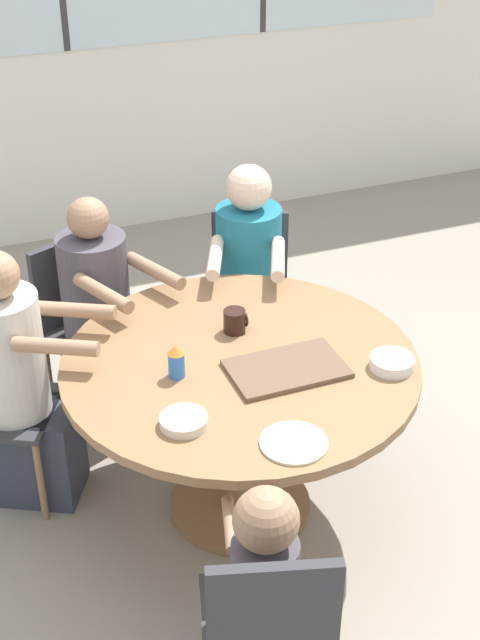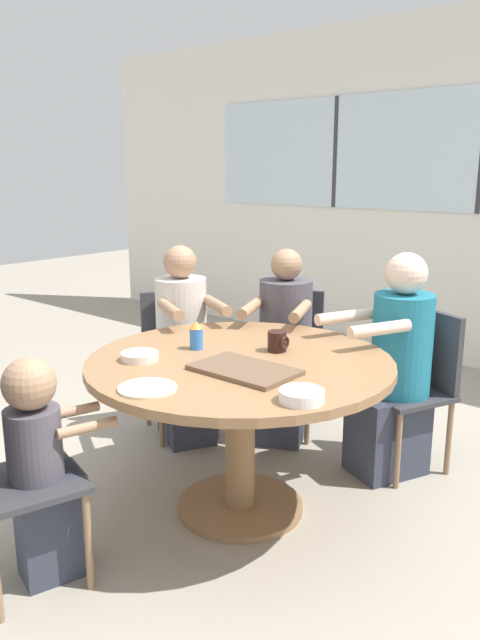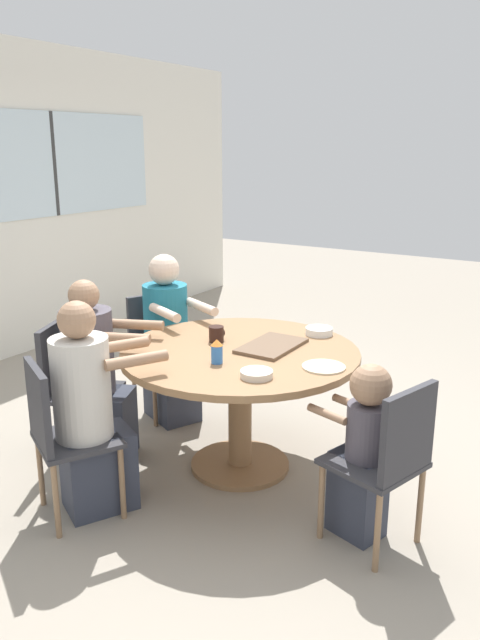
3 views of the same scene
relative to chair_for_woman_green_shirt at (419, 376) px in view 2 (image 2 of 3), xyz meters
The scene contains 15 objects.
ground_plane 1.18m from the chair_for_woman_green_shirt, 114.09° to the right, with size 16.00×16.00×0.00m, color gray.
dining_table 1.07m from the chair_for_woman_green_shirt, 114.09° to the right, with size 1.39×1.39×0.75m.
chair_for_woman_green_shirt is the anchor object (origin of this frame).
chair_for_man_blue_shirt 1.45m from the chair_for_woman_green_shirt, 161.23° to the right, with size 0.54×0.54×0.86m.
chair_for_man_teal_shirt 0.85m from the chair_for_woman_green_shirt, behind, with size 0.52×0.52×0.86m.
person_woman_green_shirt 0.17m from the chair_for_woman_green_shirt, 114.09° to the right, with size 0.51×0.64×1.18m.
person_man_blue_shirt 1.35m from the chair_for_woman_green_shirt, 156.11° to the right, with size 0.62×0.52×1.16m.
person_man_teal_shirt 0.80m from the chair_for_woman_green_shirt, 169.58° to the right, with size 0.51×0.64×1.14m.
person_toddler 1.97m from the chair_for_woman_green_shirt, 110.80° to the right, with size 0.31×0.42×0.92m.
food_tray_dark 1.18m from the chair_for_woman_green_shirt, 105.10° to the right, with size 0.44×0.27×0.02m.
coffee_mug 0.91m from the chair_for_woman_green_shirt, 116.03° to the right, with size 0.10×0.09×0.10m.
sippy_cup 1.25m from the chair_for_woman_green_shirt, 125.15° to the right, with size 0.07×0.07×0.14m.
bowl_white_shallow 1.27m from the chair_for_woman_green_shirt, 86.27° to the right, with size 0.17×0.17×0.05m.
bowl_cereal 1.51m from the chair_for_woman_green_shirt, 120.92° to the right, with size 0.17×0.17×0.04m.
plate_tortillas 1.60m from the chair_for_woman_green_shirt, 106.74° to the right, with size 0.23×0.23×0.01m.
Camera 2 is at (1.73, -2.07, 1.59)m, focal length 35.00 mm.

